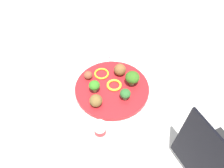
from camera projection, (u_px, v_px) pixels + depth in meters
ground_plane at (112, 90)px, 0.98m from camera, size 4.00×4.00×0.00m
plate at (112, 89)px, 0.97m from camera, size 0.28×0.28×0.02m
broccoli_floret_back_left at (125, 94)px, 0.91m from camera, size 0.04×0.04×0.04m
broccoli_floret_far_rim at (132, 78)px, 0.95m from camera, size 0.05×0.05×0.06m
broccoli_floret_front_right at (94, 86)px, 0.93m from camera, size 0.04×0.04×0.05m
meatball_far_rim at (120, 70)px, 0.99m from camera, size 0.05×0.05×0.05m
meatball_mid_left at (96, 101)px, 0.90m from camera, size 0.05×0.05×0.05m
meatball_front_right at (88, 75)px, 0.99m from camera, size 0.03×0.03×0.03m
pepper_ring_front_left at (114, 85)px, 0.97m from camera, size 0.06×0.06×0.01m
pepper_ring_mid_right at (102, 74)px, 1.01m from camera, size 0.07×0.07×0.01m
napkin at (114, 47)px, 1.14m from camera, size 0.18×0.14×0.01m
fork at (118, 47)px, 1.13m from camera, size 0.12×0.03×0.01m
knife at (110, 47)px, 1.13m from camera, size 0.15×0.02×0.01m
yogurt_bottle at (100, 130)px, 0.83m from camera, size 0.04×0.04×0.08m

